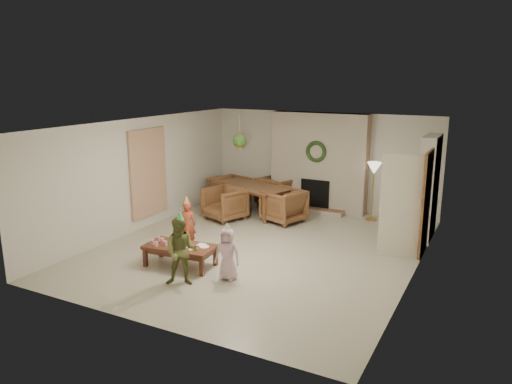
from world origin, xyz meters
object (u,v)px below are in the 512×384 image
Objects in this scene: dining_chair_left at (229,191)px; child_red at (187,225)px; coffee_table_top at (180,247)px; dining_table at (252,199)px; child_plaid at (181,251)px; dining_chair_far at (277,192)px; dining_chair_near at (225,204)px; child_pink at (227,254)px; dining_chair_right at (284,206)px.

dining_chair_left is 3.32m from child_red.
child_red is at bearing 112.14° from coffee_table_top.
dining_table is 0.89m from dining_chair_left.
child_plaid is at bearing -57.30° from dining_table.
dining_chair_left is at bearing 45.00° from dining_chair_far.
child_pink is at bearing -38.47° from dining_chair_near.
dining_chair_near is 1.00× the size of dining_chair_far.
dining_chair_near is at bearing 84.19° from child_plaid.
coffee_table_top is 1.10× the size of child_plaid.
child_plaid is (1.86, -4.70, 0.19)m from dining_chair_left.
child_red is (-0.24, -3.74, 0.08)m from dining_chair_far.
coffee_table_top is (0.21, -4.60, -0.03)m from dining_chair_far.
dining_chair_left is 4.82m from child_pink.
dining_chair_far reaches higher than dining_table.
dining_chair_far is at bearing 71.65° from child_plaid.
dining_table is at bearing 104.61° from child_pink.
child_red reaches higher than dining_chair_near.
coffee_table_top is at bearing -54.79° from dining_chair_near.
dining_table is 2.34× the size of dining_chair_near.
child_red reaches higher than child_pink.
dining_chair_far is 1.00× the size of dining_chair_left.
child_pink is (0.53, -3.49, 0.06)m from dining_chair_right.
child_red is (0.90, -3.20, 0.08)m from dining_chair_left.
dining_table is at bearing 90.00° from dining_chair_near.
dining_table is 3.79m from coffee_table_top.
dining_chair_far and dining_chair_right have the same top height.
child_plaid is (-0.03, -4.03, 0.19)m from dining_chair_right.
coffee_table_top is at bearing 102.06° from child_plaid.
child_plaid reaches higher than dining_chair_left.
dining_chair_left is (-0.54, 1.14, 0.00)m from dining_chair_near.
dining_chair_left is at bearing -180.00° from dining_table.
dining_chair_right reaches higher than coffee_table_top.
dining_chair_near is at bearing -135.00° from dining_chair_left.
child_plaid is at bearing 117.46° from dining_chair_far.
dining_chair_far is 0.90× the size of child_red.
dining_chair_near is at bearing 90.00° from dining_chair_far.
child_red is at bearing 96.23° from child_plaid.
dining_chair_far is at bearing -130.76° from child_red.
coffee_table_top is (-0.54, -3.38, -0.03)m from dining_chair_right.
child_red is (-0.45, 0.86, 0.11)m from coffee_table_top.
child_plaid reaches higher than coffee_table_top.
child_plaid reaches higher than dining_table.
dining_chair_far is 1.43m from dining_chair_right.
child_red reaches higher than dining_chair_left.
child_plaid is at bearing -57.08° from coffee_table_top.
child_pink is at bearing -48.11° from dining_table.
child_red is (0.06, -2.90, 0.12)m from dining_table.
dining_chair_left is at bearing 135.00° from dining_chair_near.
child_red is 1.06× the size of child_pink.
dining_chair_near is 2.09m from child_red.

